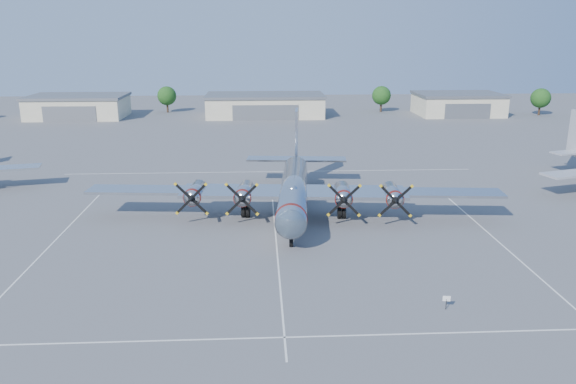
{
  "coord_description": "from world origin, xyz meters",
  "views": [
    {
      "loc": [
        -1.53,
        -55.92,
        20.04
      ],
      "look_at": [
        1.52,
        2.77,
        3.2
      ],
      "focal_mm": 35.0,
      "sensor_mm": 36.0,
      "label": 1
    }
  ],
  "objects_px": {
    "hangar_west": "(78,106)",
    "tree_west": "(167,96)",
    "hangar_center": "(265,105)",
    "hangar_east": "(458,104)",
    "tree_far_east": "(541,98)",
    "info_placard": "(446,300)",
    "main_bomber_b29": "(294,212)",
    "tree_east": "(381,95)"
  },
  "relations": [
    {
      "from": "hangar_west",
      "to": "tree_far_east",
      "type": "relative_size",
      "value": 3.4
    },
    {
      "from": "tree_west",
      "to": "main_bomber_b29",
      "type": "distance_m",
      "value": 89.0
    },
    {
      "from": "tree_far_east",
      "to": "hangar_east",
      "type": "bearing_deg",
      "value": 174.39
    },
    {
      "from": "hangar_east",
      "to": "tree_far_east",
      "type": "bearing_deg",
      "value": -5.61
    },
    {
      "from": "hangar_center",
      "to": "tree_east",
      "type": "bearing_deg",
      "value": 11.38
    },
    {
      "from": "hangar_center",
      "to": "tree_east",
      "type": "height_order",
      "value": "tree_east"
    },
    {
      "from": "hangar_west",
      "to": "hangar_center",
      "type": "xyz_separation_m",
      "value": [
        45.0,
        -0.0,
        -0.0
      ]
    },
    {
      "from": "hangar_west",
      "to": "info_placard",
      "type": "distance_m",
      "value": 115.74
    },
    {
      "from": "hangar_west",
      "to": "hangar_east",
      "type": "height_order",
      "value": "same"
    },
    {
      "from": "main_bomber_b29",
      "to": "hangar_center",
      "type": "bearing_deg",
      "value": 96.72
    },
    {
      "from": "hangar_west",
      "to": "main_bomber_b29",
      "type": "distance_m",
      "value": 90.05
    },
    {
      "from": "tree_far_east",
      "to": "info_placard",
      "type": "distance_m",
      "value": 113.32
    },
    {
      "from": "tree_east",
      "to": "main_bomber_b29",
      "type": "relative_size",
      "value": 0.15
    },
    {
      "from": "hangar_west",
      "to": "hangar_center",
      "type": "height_order",
      "value": "same"
    },
    {
      "from": "info_placard",
      "to": "tree_far_east",
      "type": "bearing_deg",
      "value": 68.91
    },
    {
      "from": "tree_west",
      "to": "info_placard",
      "type": "xyz_separation_m",
      "value": [
        37.26,
        -108.6,
        -3.45
      ]
    },
    {
      "from": "tree_east",
      "to": "info_placard",
      "type": "distance_m",
      "value": 108.13
    },
    {
      "from": "hangar_west",
      "to": "hangar_east",
      "type": "distance_m",
      "value": 93.0
    },
    {
      "from": "tree_west",
      "to": "tree_east",
      "type": "distance_m",
      "value": 55.04
    },
    {
      "from": "hangar_center",
      "to": "info_placard",
      "type": "xyz_separation_m",
      "value": [
        12.26,
        -100.57,
        -1.94
      ]
    },
    {
      "from": "hangar_west",
      "to": "hangar_east",
      "type": "xyz_separation_m",
      "value": [
        93.0,
        0.0,
        0.0
      ]
    },
    {
      "from": "tree_far_east",
      "to": "info_placard",
      "type": "relative_size",
      "value": 6.06
    },
    {
      "from": "hangar_center",
      "to": "hangar_east",
      "type": "distance_m",
      "value": 48.0
    },
    {
      "from": "tree_far_east",
      "to": "info_placard",
      "type": "bearing_deg",
      "value": -119.48
    },
    {
      "from": "main_bomber_b29",
      "to": "info_placard",
      "type": "distance_m",
      "value": 25.99
    },
    {
      "from": "tree_west",
      "to": "main_bomber_b29",
      "type": "height_order",
      "value": "tree_west"
    },
    {
      "from": "hangar_west",
      "to": "hangar_east",
      "type": "relative_size",
      "value": 1.1
    },
    {
      "from": "tree_east",
      "to": "tree_west",
      "type": "bearing_deg",
      "value": 177.92
    },
    {
      "from": "hangar_center",
      "to": "info_placard",
      "type": "distance_m",
      "value": 101.33
    },
    {
      "from": "tree_west",
      "to": "tree_far_east",
      "type": "distance_m",
      "value": 93.54
    },
    {
      "from": "hangar_west",
      "to": "info_placard",
      "type": "xyz_separation_m",
      "value": [
        57.26,
        -100.57,
        -1.94
      ]
    },
    {
      "from": "hangar_east",
      "to": "tree_east",
      "type": "relative_size",
      "value": 3.1
    },
    {
      "from": "hangar_west",
      "to": "tree_west",
      "type": "bearing_deg",
      "value": 21.89
    },
    {
      "from": "tree_east",
      "to": "hangar_west",
      "type": "bearing_deg",
      "value": -175.4
    },
    {
      "from": "tree_east",
      "to": "info_placard",
      "type": "xyz_separation_m",
      "value": [
        -17.74,
        -106.6,
        -3.45
      ]
    },
    {
      "from": "main_bomber_b29",
      "to": "tree_far_east",
      "type": "bearing_deg",
      "value": 53.61
    },
    {
      "from": "hangar_east",
      "to": "tree_far_east",
      "type": "xyz_separation_m",
      "value": [
        20.0,
        -1.96,
        1.51
      ]
    },
    {
      "from": "hangar_east",
      "to": "main_bomber_b29",
      "type": "relative_size",
      "value": 0.45
    },
    {
      "from": "hangar_west",
      "to": "hangar_east",
      "type": "bearing_deg",
      "value": 0.0
    },
    {
      "from": "hangar_west",
      "to": "info_placard",
      "type": "height_order",
      "value": "hangar_west"
    },
    {
      "from": "hangar_west",
      "to": "hangar_center",
      "type": "relative_size",
      "value": 0.79
    },
    {
      "from": "hangar_center",
      "to": "info_placard",
      "type": "height_order",
      "value": "hangar_center"
    }
  ]
}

